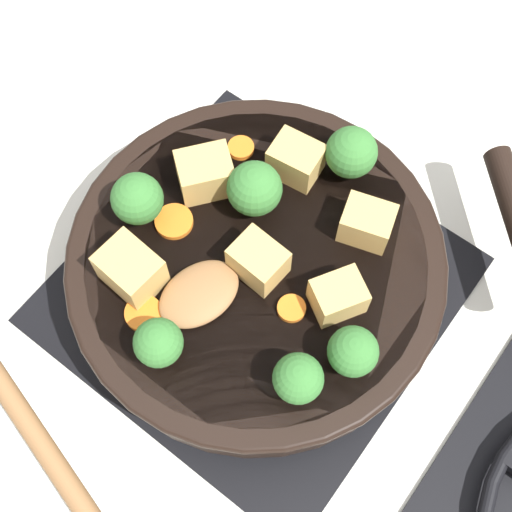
# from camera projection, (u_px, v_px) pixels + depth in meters

# --- Properties ---
(ground_plane) EXTENTS (2.40, 2.40, 0.00)m
(ground_plane) POSITION_uv_depth(u_px,v_px,m) (256.00, 291.00, 0.64)
(ground_plane) COLOR silver
(front_burner_grate) EXTENTS (0.31, 0.31, 0.03)m
(front_burner_grate) POSITION_uv_depth(u_px,v_px,m) (256.00, 286.00, 0.63)
(front_burner_grate) COLOR black
(front_burner_grate) RESTS_ON ground_plane
(skillet_pan) EXTENTS (0.37, 0.37, 0.05)m
(skillet_pan) POSITION_uv_depth(u_px,v_px,m) (259.00, 266.00, 0.59)
(skillet_pan) COLOR black
(skillet_pan) RESTS_ON front_burner_grate
(wooden_spoon) EXTENTS (0.23, 0.24, 0.02)m
(wooden_spoon) POSITION_uv_depth(u_px,v_px,m) (103.00, 364.00, 0.53)
(wooden_spoon) COLOR olive
(wooden_spoon) RESTS_ON skillet_pan
(tofu_cube_center_large) EXTENTS (0.04, 0.05, 0.04)m
(tofu_cube_center_large) POSITION_uv_depth(u_px,v_px,m) (131.00, 270.00, 0.54)
(tofu_cube_center_large) COLOR tan
(tofu_cube_center_large) RESTS_ON skillet_pan
(tofu_cube_near_handle) EXTENTS (0.05, 0.05, 0.03)m
(tofu_cube_near_handle) POSITION_uv_depth(u_px,v_px,m) (338.00, 296.00, 0.54)
(tofu_cube_near_handle) COLOR tan
(tofu_cube_near_handle) RESTS_ON skillet_pan
(tofu_cube_east_chunk) EXTENTS (0.04, 0.04, 0.03)m
(tofu_cube_east_chunk) POSITION_uv_depth(u_px,v_px,m) (296.00, 160.00, 0.59)
(tofu_cube_east_chunk) COLOR tan
(tofu_cube_east_chunk) RESTS_ON skillet_pan
(tofu_cube_west_chunk) EXTENTS (0.03, 0.04, 0.03)m
(tofu_cube_west_chunk) POSITION_uv_depth(u_px,v_px,m) (258.00, 261.00, 0.55)
(tofu_cube_west_chunk) COLOR tan
(tofu_cube_west_chunk) RESTS_ON skillet_pan
(tofu_cube_back_piece) EXTENTS (0.06, 0.05, 0.03)m
(tofu_cube_back_piece) POSITION_uv_depth(u_px,v_px,m) (205.00, 174.00, 0.58)
(tofu_cube_back_piece) COLOR tan
(tofu_cube_back_piece) RESTS_ON skillet_pan
(tofu_cube_front_piece) EXTENTS (0.04, 0.05, 0.03)m
(tofu_cube_front_piece) POSITION_uv_depth(u_px,v_px,m) (367.00, 223.00, 0.56)
(tofu_cube_front_piece) COLOR tan
(tofu_cube_front_piece) RESTS_ON skillet_pan
(broccoli_floret_near_spoon) EXTENTS (0.04, 0.04, 0.05)m
(broccoli_floret_near_spoon) POSITION_uv_depth(u_px,v_px,m) (255.00, 189.00, 0.56)
(broccoli_floret_near_spoon) COLOR #709956
(broccoli_floret_near_spoon) RESTS_ON skillet_pan
(broccoli_floret_center_top) EXTENTS (0.04, 0.04, 0.04)m
(broccoli_floret_center_top) POSITION_uv_depth(u_px,v_px,m) (298.00, 379.00, 0.50)
(broccoli_floret_center_top) COLOR #709956
(broccoli_floret_center_top) RESTS_ON skillet_pan
(broccoli_floret_east_rim) EXTENTS (0.04, 0.04, 0.04)m
(broccoli_floret_east_rim) POSITION_uv_depth(u_px,v_px,m) (158.00, 343.00, 0.51)
(broccoli_floret_east_rim) COLOR #709956
(broccoli_floret_east_rim) RESTS_ON skillet_pan
(broccoli_floret_west_rim) EXTENTS (0.04, 0.04, 0.05)m
(broccoli_floret_west_rim) POSITION_uv_depth(u_px,v_px,m) (351.00, 153.00, 0.58)
(broccoli_floret_west_rim) COLOR #709956
(broccoli_floret_west_rim) RESTS_ON skillet_pan
(broccoli_floret_north_edge) EXTENTS (0.04, 0.04, 0.04)m
(broccoli_floret_north_edge) POSITION_uv_depth(u_px,v_px,m) (353.00, 352.00, 0.51)
(broccoli_floret_north_edge) COLOR #709956
(broccoli_floret_north_edge) RESTS_ON skillet_pan
(broccoli_floret_south_cluster) EXTENTS (0.04, 0.04, 0.05)m
(broccoli_floret_south_cluster) POSITION_uv_depth(u_px,v_px,m) (137.00, 199.00, 0.56)
(broccoli_floret_south_cluster) COLOR #709956
(broccoli_floret_south_cluster) RESTS_ON skillet_pan
(carrot_slice_orange_thin) EXTENTS (0.02, 0.02, 0.01)m
(carrot_slice_orange_thin) POSITION_uv_depth(u_px,v_px,m) (291.00, 308.00, 0.55)
(carrot_slice_orange_thin) COLOR orange
(carrot_slice_orange_thin) RESTS_ON skillet_pan
(carrot_slice_near_center) EXTENTS (0.03, 0.03, 0.01)m
(carrot_slice_near_center) POSITION_uv_depth(u_px,v_px,m) (144.00, 313.00, 0.55)
(carrot_slice_near_center) COLOR orange
(carrot_slice_near_center) RESTS_ON skillet_pan
(carrot_slice_edge_slice) EXTENTS (0.03, 0.03, 0.01)m
(carrot_slice_edge_slice) POSITION_uv_depth(u_px,v_px,m) (174.00, 221.00, 0.58)
(carrot_slice_edge_slice) COLOR orange
(carrot_slice_edge_slice) RESTS_ON skillet_pan
(carrot_slice_under_broccoli) EXTENTS (0.02, 0.02, 0.01)m
(carrot_slice_under_broccoli) POSITION_uv_depth(u_px,v_px,m) (241.00, 148.00, 0.61)
(carrot_slice_under_broccoli) COLOR orange
(carrot_slice_under_broccoli) RESTS_ON skillet_pan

